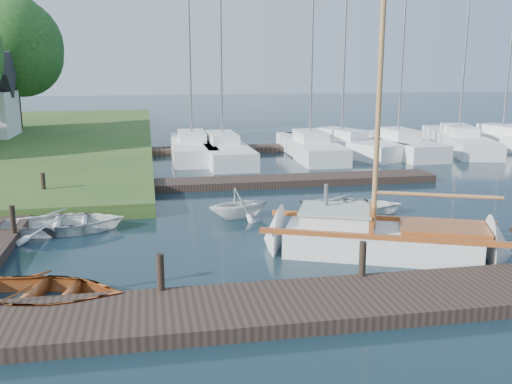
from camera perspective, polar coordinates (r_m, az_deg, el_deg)
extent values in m
plane|color=black|center=(17.55, 0.00, -3.82)|extent=(160.00, 160.00, 0.00)
cube|color=black|center=(12.01, 5.43, -11.14)|extent=(18.00, 2.20, 0.30)
cube|color=black|center=(24.09, 1.80, 1.09)|extent=(14.00, 1.60, 0.30)
cube|color=black|center=(35.42, 11.19, 4.59)|extent=(30.00, 1.60, 0.30)
cylinder|color=black|center=(12.31, -9.53, -7.89)|extent=(0.16, 0.16, 0.80)
cylinder|color=black|center=(13.15, 10.60, -6.57)|extent=(0.16, 0.16, 0.80)
cylinder|color=black|center=(17.52, -23.14, -2.53)|extent=(0.16, 0.16, 0.80)
cylinder|color=black|center=(22.30, -20.50, 0.78)|extent=(0.16, 0.16, 0.80)
cube|color=white|center=(15.72, 12.28, -5.23)|extent=(5.38, 3.76, 0.90)
cone|color=white|center=(16.06, 23.26, -5.61)|extent=(1.95, 2.31, 1.96)
cone|color=white|center=(15.94, 1.59, -4.68)|extent=(1.67, 2.19, 1.96)
cube|color=brown|center=(16.48, 12.35, -2.55)|extent=(5.77, 2.48, 0.14)
cube|color=brown|center=(14.67, 12.38, -4.45)|extent=(5.77, 2.48, 0.14)
cube|color=white|center=(15.56, 7.97, -2.68)|extent=(2.20, 1.98, 0.44)
cube|color=#B0C0AB|center=(15.49, 8.00, -1.79)|extent=(2.33, 2.11, 0.08)
cube|color=brown|center=(15.51, 11.48, -2.55)|extent=(0.65, 1.34, 0.60)
cylinder|color=slate|center=(15.73, 7.02, -0.30)|extent=(0.12, 0.12, 0.60)
cube|color=brown|center=(15.67, 18.24, -3.55)|extent=(2.61, 2.23, 0.20)
cylinder|color=#A27540|center=(14.98, 12.34, 11.99)|extent=(0.14, 0.14, 8.40)
cylinder|color=#A27540|center=(15.43, 17.73, -0.31)|extent=(2.99, 1.32, 0.10)
imported|color=brown|center=(13.01, -20.79, -8.98)|extent=(4.12, 3.42, 0.74)
imported|color=white|center=(18.27, -18.66, -2.64)|extent=(3.71, 2.75, 0.74)
imported|color=white|center=(18.87, -1.71, -0.93)|extent=(2.44, 2.23, 1.10)
imported|color=white|center=(19.66, 9.55, -1.12)|extent=(3.82, 3.01, 0.71)
cube|color=white|center=(31.50, -6.41, 4.32)|extent=(2.31, 7.90, 0.90)
cube|color=white|center=(31.41, -6.44, 5.59)|extent=(1.44, 2.77, 0.50)
cylinder|color=slate|center=(31.19, -6.66, 14.14)|extent=(0.12, 0.12, 9.85)
cube|color=white|center=(30.74, -3.40, 4.17)|extent=(2.41, 8.96, 0.90)
cube|color=white|center=(30.65, -3.41, 5.47)|extent=(1.47, 3.15, 0.50)
cylinder|color=slate|center=(30.41, -3.53, 13.98)|extent=(0.12, 0.12, 9.58)
cube|color=white|center=(31.60, 5.42, 4.37)|extent=(2.36, 7.93, 0.90)
cube|color=white|center=(31.50, 5.45, 5.63)|extent=(1.46, 2.79, 0.50)
cylinder|color=slate|center=(31.28, 5.63, 14.18)|extent=(0.12, 0.12, 9.87)
cube|color=white|center=(32.84, 8.54, 4.60)|extent=(5.33, 8.26, 0.90)
cube|color=white|center=(32.75, 8.58, 5.81)|extent=(2.44, 3.15, 0.50)
cylinder|color=slate|center=(32.54, 8.87, 14.36)|extent=(0.12, 0.12, 10.24)
cube|color=white|center=(33.57, 13.98, 4.54)|extent=(2.56, 7.88, 0.90)
cube|color=white|center=(33.48, 14.04, 5.73)|extent=(1.52, 2.79, 0.50)
cylinder|color=slate|center=(33.29, 14.54, 14.68)|extent=(0.12, 0.12, 10.95)
cube|color=white|center=(36.42, 19.57, 4.80)|extent=(4.53, 9.99, 0.90)
cube|color=white|center=(36.34, 19.65, 5.89)|extent=(2.20, 3.65, 0.50)
cylinder|color=slate|center=(36.16, 20.27, 13.99)|extent=(0.12, 0.12, 10.77)
cube|color=white|center=(37.51, 23.37, 4.70)|extent=(4.11, 8.47, 0.90)
cube|color=white|center=(37.43, 23.46, 5.76)|extent=(2.05, 3.12, 0.50)
cylinder|color=slate|center=(37.24, 24.08, 12.65)|extent=(0.12, 0.12, 9.52)
cylinder|color=#332114|center=(43.53, -22.70, 8.23)|extent=(0.36, 0.36, 3.67)
sphere|color=#184917|center=(43.47, -23.13, 13.18)|extent=(6.73, 6.73, 6.73)
sphere|color=#184917|center=(43.06, -22.49, 12.57)|extent=(5.71, 5.71, 5.71)
sphere|color=#184917|center=(43.96, -23.62, 14.06)|extent=(6.12, 6.12, 6.12)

